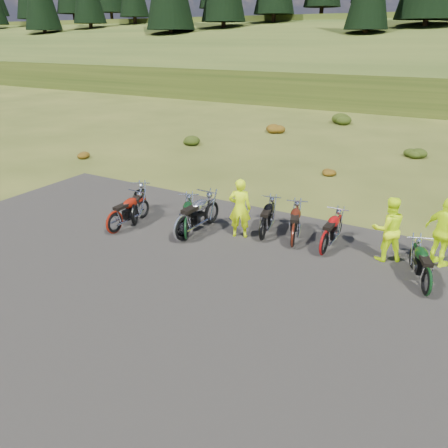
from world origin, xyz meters
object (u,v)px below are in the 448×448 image
Objects in this scene: motorcycle_0 at (136,226)px; motorcycle_7 at (424,296)px; motorcycle_3 at (183,241)px; person_middle at (240,209)px.

motorcycle_0 is 8.76m from motorcycle_7.
motorcycle_3 is 1.20× the size of motorcycle_7.
person_middle is at bearing 61.74° from motorcycle_7.
motorcycle_7 is 5.52m from person_middle.
motorcycle_0 is 1.07× the size of motorcycle_7.
motorcycle_0 is at bearing -4.47° from person_middle.
motorcycle_3 is 6.73m from motorcycle_7.
motorcycle_0 reaches higher than motorcycle_7.
motorcycle_7 is at bearing 152.55° from person_middle.
motorcycle_0 is at bearing 86.19° from motorcycle_3.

